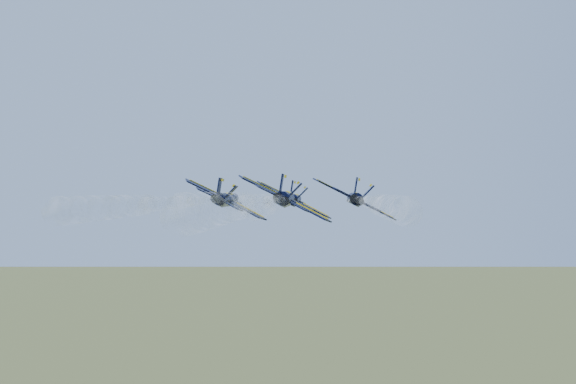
# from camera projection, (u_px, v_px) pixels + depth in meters

# --- Properties ---
(jet_lead) EXTENTS (12.19, 17.14, 6.00)m
(jet_lead) POSITION_uv_depth(u_px,v_px,m) (294.00, 199.00, 103.85)
(jet_lead) COLOR black
(jet_left) EXTENTS (12.19, 17.14, 6.00)m
(jet_left) POSITION_uv_depth(u_px,v_px,m) (227.00, 199.00, 94.43)
(jet_left) COLOR black
(jet_right) EXTENTS (12.19, 17.14, 6.00)m
(jet_right) POSITION_uv_depth(u_px,v_px,m) (354.00, 199.00, 92.98)
(jet_right) COLOR black
(jet_slot) EXTENTS (12.19, 17.14, 6.00)m
(jet_slot) POSITION_uv_depth(u_px,v_px,m) (285.00, 198.00, 82.92)
(jet_slot) COLOR black
(smoke_trail_lead) EXTENTS (4.11, 52.88, 2.23)m
(smoke_trail_lead) POSITION_uv_depth(u_px,v_px,m) (277.00, 196.00, 63.91)
(smoke_trail_lead) COLOR white
(smoke_trail_left) EXTENTS (4.11, 52.88, 2.23)m
(smoke_trail_left) POSITION_uv_depth(u_px,v_px,m) (157.00, 195.00, 54.49)
(smoke_trail_left) COLOR white
(smoke_trail_right) EXTENTS (4.11, 52.88, 2.23)m
(smoke_trail_right) POSITION_uv_depth(u_px,v_px,m) (379.00, 194.00, 53.04)
(smoke_trail_right) COLOR white
(smoke_trail_slot) EXTENTS (4.11, 52.88, 2.23)m
(smoke_trail_slot) POSITION_uv_depth(u_px,v_px,m) (251.00, 192.00, 42.98)
(smoke_trail_slot) COLOR white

